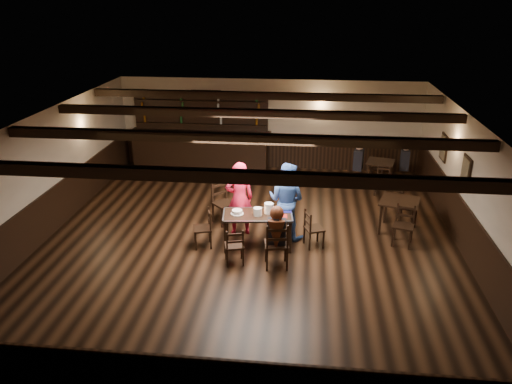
# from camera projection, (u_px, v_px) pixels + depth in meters

# --- Properties ---
(ground) EXTENTS (10.00, 10.00, 0.00)m
(ground) POSITION_uv_depth(u_px,v_px,m) (250.00, 241.00, 10.92)
(ground) COLOR black
(ground) RESTS_ON ground
(room_shell) EXTENTS (9.02, 10.02, 2.71)m
(room_shell) POSITION_uv_depth(u_px,v_px,m) (250.00, 165.00, 10.30)
(room_shell) COLOR beige
(room_shell) RESTS_ON ground
(dining_table) EXTENTS (1.52, 0.88, 0.75)m
(dining_table) POSITION_uv_depth(u_px,v_px,m) (258.00, 218.00, 10.45)
(dining_table) COLOR black
(dining_table) RESTS_ON ground
(chair_near_left) EXTENTS (0.44, 0.43, 0.78)m
(chair_near_left) POSITION_uv_depth(u_px,v_px,m) (235.00, 244.00, 9.80)
(chair_near_left) COLOR black
(chair_near_left) RESTS_ON ground
(chair_near_right) EXTENTS (0.51, 0.50, 0.98)m
(chair_near_right) POSITION_uv_depth(u_px,v_px,m) (277.00, 242.00, 9.62)
(chair_near_right) COLOR black
(chair_near_right) RESTS_ON ground
(chair_end_left) EXTENTS (0.46, 0.48, 0.83)m
(chair_end_left) POSITION_uv_depth(u_px,v_px,m) (206.00, 225.00, 10.53)
(chair_end_left) COLOR black
(chair_end_left) RESTS_ON ground
(chair_end_right) EXTENTS (0.48, 0.49, 0.82)m
(chair_end_right) POSITION_uv_depth(u_px,v_px,m) (311.00, 226.00, 10.51)
(chair_end_right) COLOR black
(chair_end_right) RESTS_ON ground
(chair_far_pushed) EXTENTS (0.63, 0.63, 0.98)m
(chair_far_pushed) POSITION_uv_depth(u_px,v_px,m) (222.00, 199.00, 11.63)
(chair_far_pushed) COLOR black
(chair_far_pushed) RESTS_ON ground
(woman_pink) EXTENTS (0.71, 0.57, 1.69)m
(woman_pink) POSITION_uv_depth(u_px,v_px,m) (239.00, 199.00, 10.95)
(woman_pink) COLOR #FF254D
(woman_pink) RESTS_ON ground
(man_blue) EXTENTS (1.02, 0.92, 1.72)m
(man_blue) POSITION_uv_depth(u_px,v_px,m) (286.00, 201.00, 10.81)
(man_blue) COLOR navy
(man_blue) RESTS_ON ground
(seated_person) EXTENTS (0.36, 0.54, 0.87)m
(seated_person) POSITION_uv_depth(u_px,v_px,m) (277.00, 228.00, 9.58)
(seated_person) COLOR black
(seated_person) RESTS_ON ground
(cake) EXTENTS (0.27, 0.27, 0.09)m
(cake) POSITION_uv_depth(u_px,v_px,m) (237.00, 212.00, 10.41)
(cake) COLOR white
(cake) RESTS_ON dining_table
(plate_stack_a) EXTENTS (0.18, 0.18, 0.17)m
(plate_stack_a) POSITION_uv_depth(u_px,v_px,m) (258.00, 212.00, 10.33)
(plate_stack_a) COLOR white
(plate_stack_a) RESTS_ON dining_table
(plate_stack_b) EXTENTS (0.19, 0.19, 0.23)m
(plate_stack_b) POSITION_uv_depth(u_px,v_px,m) (269.00, 208.00, 10.41)
(plate_stack_b) COLOR white
(plate_stack_b) RESTS_ON dining_table
(tea_light) EXTENTS (0.05, 0.05, 0.06)m
(tea_light) POSITION_uv_depth(u_px,v_px,m) (259.00, 211.00, 10.48)
(tea_light) COLOR #A5A8AD
(tea_light) RESTS_ON dining_table
(salt_shaker) EXTENTS (0.04, 0.04, 0.10)m
(salt_shaker) POSITION_uv_depth(u_px,v_px,m) (274.00, 214.00, 10.29)
(salt_shaker) COLOR silver
(salt_shaker) RESTS_ON dining_table
(pepper_shaker) EXTENTS (0.03, 0.03, 0.08)m
(pepper_shaker) POSITION_uv_depth(u_px,v_px,m) (276.00, 215.00, 10.29)
(pepper_shaker) COLOR #A5A8AD
(pepper_shaker) RESTS_ON dining_table
(drink_glass) EXTENTS (0.06, 0.06, 0.10)m
(drink_glass) POSITION_uv_depth(u_px,v_px,m) (274.00, 209.00, 10.53)
(drink_glass) COLOR silver
(drink_glass) RESTS_ON dining_table
(menu_red) EXTENTS (0.31, 0.22, 0.00)m
(menu_red) POSITION_uv_depth(u_px,v_px,m) (280.00, 216.00, 10.31)
(menu_red) COLOR maroon
(menu_red) RESTS_ON dining_table
(menu_blue) EXTENTS (0.34, 0.24, 0.00)m
(menu_blue) POSITION_uv_depth(u_px,v_px,m) (284.00, 210.00, 10.57)
(menu_blue) COLOR #101050
(menu_blue) RESTS_ON dining_table
(bar_counter) EXTENTS (4.27, 0.70, 2.20)m
(bar_counter) POSITION_uv_depth(u_px,v_px,m) (201.00, 145.00, 15.21)
(bar_counter) COLOR black
(bar_counter) RESTS_ON ground
(back_table_a) EXTENTS (1.03, 1.03, 0.75)m
(back_table_a) POSITION_uv_depth(u_px,v_px,m) (399.00, 205.00, 11.13)
(back_table_a) COLOR black
(back_table_a) RESTS_ON ground
(back_table_b) EXTENTS (0.86, 0.86, 0.75)m
(back_table_b) POSITION_uv_depth(u_px,v_px,m) (380.00, 165.00, 13.69)
(back_table_b) COLOR black
(back_table_b) RESTS_ON ground
(bg_patron_left) EXTENTS (0.32, 0.44, 0.82)m
(bg_patron_left) POSITION_uv_depth(u_px,v_px,m) (359.00, 155.00, 13.73)
(bg_patron_left) COLOR black
(bg_patron_left) RESTS_ON ground
(bg_patron_right) EXTENTS (0.28, 0.40, 0.78)m
(bg_patron_right) POSITION_uv_depth(u_px,v_px,m) (405.00, 156.00, 13.76)
(bg_patron_right) COLOR black
(bg_patron_right) RESTS_ON ground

